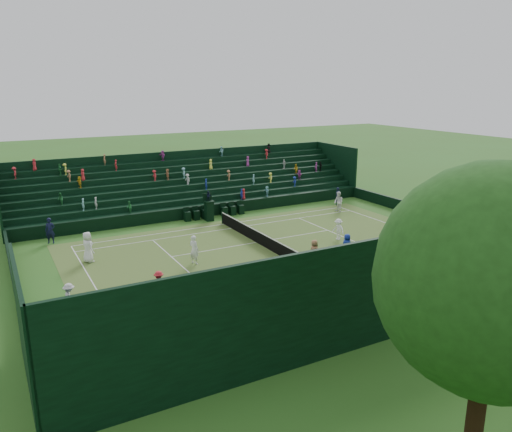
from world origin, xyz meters
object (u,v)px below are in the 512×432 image
object	(u,v)px
tennis_net	(256,236)
umpire_chair	(209,208)
player_near_east	(194,250)
player_far_east	(338,229)
player_far_west	(338,202)
player_near_west	(88,247)

from	to	relation	value
tennis_net	umpire_chair	world-z (taller)	umpire_chair
tennis_net	player_near_east	bearing A→B (deg)	-70.77
umpire_chair	player_far_east	xyz separation A→B (m)	(9.40, 6.23, -0.29)
player_near_east	player_far_east	xyz separation A→B (m)	(0.32, 11.18, -0.16)
tennis_net	player_far_east	distance (m)	6.09
tennis_net	player_far_west	size ratio (longest dim) A/B	6.32
umpire_chair	player_far_west	bearing A→B (deg)	75.64
player_near_east	player_far_west	bearing A→B (deg)	-95.97
tennis_net	player_far_west	world-z (taller)	player_far_west
tennis_net	player_near_west	bearing A→B (deg)	-98.11
player_far_east	player_near_west	bearing A→B (deg)	-115.12
player_near_west	player_far_west	xyz separation A→B (m)	(-2.64, 22.08, -0.09)
player_near_west	player_near_east	world-z (taller)	player_near_west
player_far_east	umpire_chair	bearing A→B (deg)	-158.76
umpire_chair	player_near_east	distance (m)	10.34
player_near_east	player_far_east	world-z (taller)	player_near_east
umpire_chair	tennis_net	bearing A→B (deg)	4.64
umpire_chair	player_far_west	distance (m)	11.64
player_far_west	player_far_east	bearing A→B (deg)	-33.61
umpire_chair	player_near_west	distance (m)	12.14
tennis_net	umpire_chair	size ratio (longest dim) A/B	4.62
player_far_west	player_far_east	world-z (taller)	player_far_west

